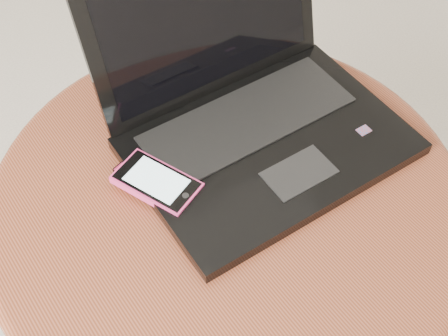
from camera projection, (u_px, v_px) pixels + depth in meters
table at (227, 234)px, 0.93m from camera, size 0.69×0.69×0.55m
laptop at (251, 109)px, 0.88m from camera, size 0.40×0.35×0.25m
phone_black at (159, 178)px, 0.85m from camera, size 0.09×0.14×0.01m
phone_pink at (157, 183)px, 0.82m from camera, size 0.10×0.13×0.01m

